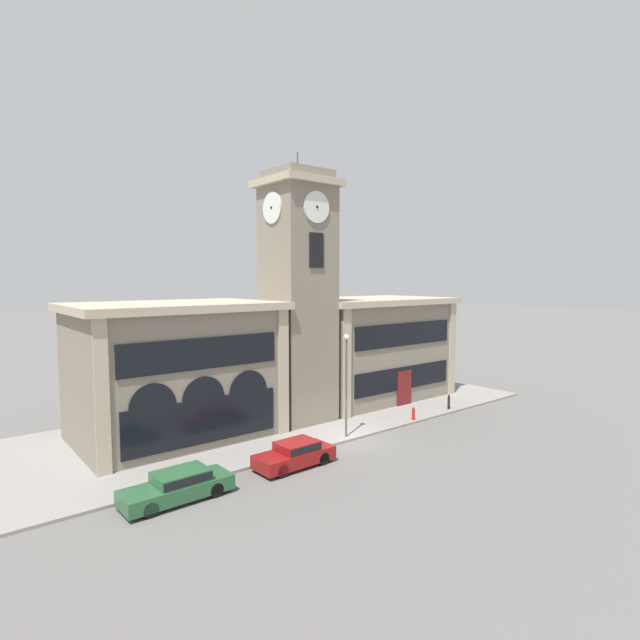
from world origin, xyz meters
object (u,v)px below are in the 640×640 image
(parked_car_mid, at_px, (295,453))
(street_lamp, at_px, (346,371))
(parked_car_near, at_px, (178,485))
(bollard, at_px, (449,402))
(fire_hydrant, at_px, (413,414))

(parked_car_mid, height_order, street_lamp, street_lamp)
(parked_car_near, bearing_deg, bollard, -176.80)
(street_lamp, distance_m, bollard, 10.79)
(parked_car_near, relative_size, bollard, 4.57)
(parked_car_mid, bearing_deg, street_lamp, -163.23)
(parked_car_near, xyz_separation_m, bollard, (21.53, 1.70, -0.02))
(street_lamp, xyz_separation_m, fire_hydrant, (5.97, -0.17, -3.64))
(parked_car_mid, distance_m, fire_hydrant, 11.07)
(parked_car_near, bearing_deg, street_lamp, -173.11)
(parked_car_near, xyz_separation_m, parked_car_mid, (6.33, -0.00, -0.00))
(parked_car_near, xyz_separation_m, street_lamp, (11.34, 1.64, 3.52))
(parked_car_mid, xyz_separation_m, fire_hydrant, (10.97, 1.46, -0.12))
(parked_car_near, bearing_deg, fire_hydrant, -176.49)
(parked_car_near, height_order, bollard, parked_car_near)
(street_lamp, relative_size, bollard, 5.89)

